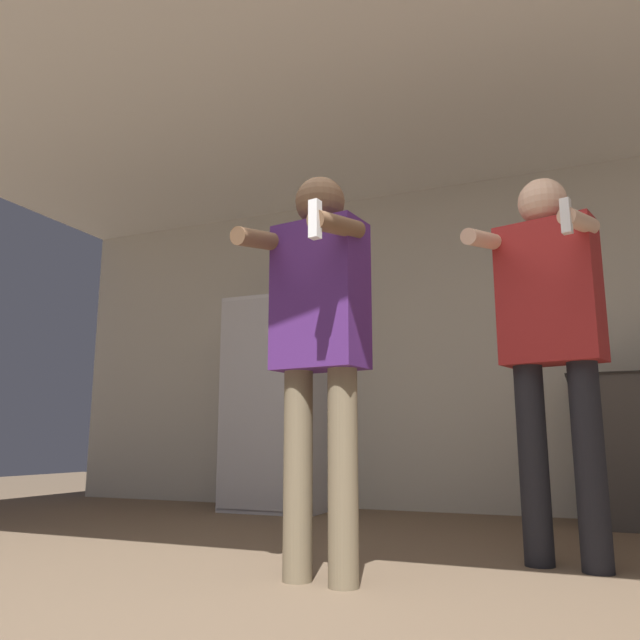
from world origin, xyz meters
The scene contains 6 objects.
wall_back centered at (0.00, 3.36, 1.27)m, with size 7.00×0.06×2.55m.
ceiling_slab centered at (0.00, 1.66, 2.57)m, with size 7.00×3.85×0.05m.
refrigerator centered at (-1.26, 2.99, 0.81)m, with size 0.76×0.70×1.63m.
bottle_red_label centered at (0.99, 2.99, 1.05)m, with size 0.07×0.07×0.29m.
person_woman_foreground centered at (-0.02, 0.81, 0.97)m, with size 0.46×0.49×1.61m.
person_man_side centered at (0.83, 1.46, 1.03)m, with size 0.56×0.60×1.72m.
Camera 1 is at (0.94, -1.45, 0.53)m, focal length 35.00 mm.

